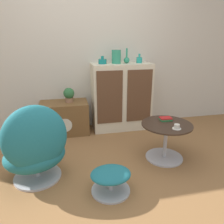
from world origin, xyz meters
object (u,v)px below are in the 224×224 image
object	(u,v)px
sideboard	(121,97)
egg_chair	(35,147)
tv_console	(65,118)
teacup	(177,127)
potted_plant	(69,94)
vase_inner_right	(127,59)
vase_rightmost	(139,60)
coffee_table	(166,138)
vase_inner_left	(116,57)
vase_leftmost	(102,61)
book_stack	(166,119)
ottoman	(111,178)

from	to	relation	value
sideboard	egg_chair	size ratio (longest dim) A/B	1.23
tv_console	teacup	bearing A→B (deg)	-44.54
tv_console	potted_plant	bearing A→B (deg)	0.39
vase_inner_right	vase_rightmost	size ratio (longest dim) A/B	1.61
tv_console	teacup	xyz separation A→B (m)	(1.25, -1.23, 0.24)
coffee_table	vase_inner_left	xyz separation A→B (m)	(-0.37, 1.09, 0.89)
sideboard	vase_rightmost	world-z (taller)	vase_rightmost
vase_leftmost	teacup	world-z (taller)	vase_leftmost
teacup	book_stack	distance (m)	0.28
vase_inner_right	vase_leftmost	bearing A→B (deg)	180.00
teacup	book_stack	size ratio (longest dim) A/B	0.68
sideboard	vase_rightmost	size ratio (longest dim) A/B	7.62
sideboard	potted_plant	size ratio (longest dim) A/B	4.78
vase_inner_left	vase_rightmost	xyz separation A→B (m)	(0.37, 0.00, -0.05)
sideboard	tv_console	distance (m)	0.97
egg_chair	vase_inner_right	xyz separation A→B (m)	(1.30, 1.22, 0.74)
sideboard	coffee_table	distance (m)	1.15
sideboard	tv_console	size ratio (longest dim) A/B	1.47
vase_inner_right	vase_rightmost	bearing A→B (deg)	0.00
vase_inner_right	potted_plant	world-z (taller)	vase_inner_right
vase_rightmost	book_stack	distance (m)	1.16
egg_chair	coffee_table	size ratio (longest dim) A/B	1.42
vase_inner_right	teacup	distance (m)	1.43
ottoman	coffee_table	bearing A→B (deg)	30.83
vase_rightmost	vase_inner_left	bearing A→B (deg)	180.00
coffee_table	teacup	world-z (taller)	teacup
vase_inner_left	vase_rightmost	world-z (taller)	vase_inner_left
tv_console	sideboard	bearing A→B (deg)	0.85
ottoman	coffee_table	xyz separation A→B (m)	(0.80, 0.48, 0.12)
vase_inner_right	ottoman	bearing A→B (deg)	-110.63
ottoman	vase_rightmost	distance (m)	2.00
tv_console	ottoman	world-z (taller)	tv_console
egg_chair	potted_plant	xyz separation A→B (m)	(0.39, 1.20, 0.23)
vase_inner_right	egg_chair	bearing A→B (deg)	-136.81
tv_console	vase_inner_left	world-z (taller)	vase_inner_left
sideboard	teacup	xyz separation A→B (m)	(0.33, -1.25, -0.05)
tv_console	book_stack	xyz separation A→B (m)	(1.25, -0.95, 0.23)
tv_console	vase_leftmost	world-z (taller)	vase_leftmost
teacup	vase_inner_right	bearing A→B (deg)	101.30
tv_console	potted_plant	xyz separation A→B (m)	(0.09, 0.00, 0.37)
sideboard	coffee_table	world-z (taller)	sideboard
ottoman	book_stack	bearing A→B (deg)	35.31
vase_leftmost	potted_plant	xyz separation A→B (m)	(-0.53, -0.02, -0.49)
tv_console	vase_rightmost	world-z (taller)	vase_rightmost
vase_inner_left	sideboard	bearing A→B (deg)	-2.52
vase_inner_left	vase_rightmost	distance (m)	0.38
egg_chair	vase_rightmost	size ratio (longest dim) A/B	6.18
sideboard	ottoman	bearing A→B (deg)	-108.14
ottoman	vase_rightmost	size ratio (longest dim) A/B	2.84
vase_rightmost	potted_plant	distance (m)	1.22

